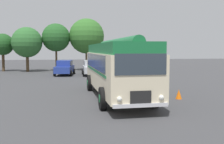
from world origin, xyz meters
The scene contains 9 objects.
ground_plane centered at (0.00, 0.00, 0.00)m, with size 120.00×120.00×0.00m, color #3D3D3F.
vintage_bus centered at (0.19, 0.59, 1.89)m, with size 3.08×10.19×3.49m.
car_near_left centered at (-3.07, 15.01, 0.85)m, with size 2.39×4.39×1.66m.
car_mid_left centered at (-0.17, 14.38, 0.85)m, with size 2.00×4.22×1.66m.
tree_far_left centered at (-11.17, 21.46, 3.53)m, with size 2.82×2.82×4.94m.
tree_left_of_centre centered at (-7.82, 20.40, 3.79)m, with size 3.90×3.90×5.73m.
tree_centre centered at (-4.23, 21.01, 4.39)m, with size 3.71×3.71×6.30m.
tree_right_of_centre centered at (-0.13, 21.22, 4.63)m, with size 4.76×4.76×7.05m.
traffic_cone centered at (3.71, -0.51, 0.28)m, with size 0.36×0.36×0.55m, color orange.
Camera 1 is at (-2.57, -14.74, 2.88)m, focal length 42.00 mm.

